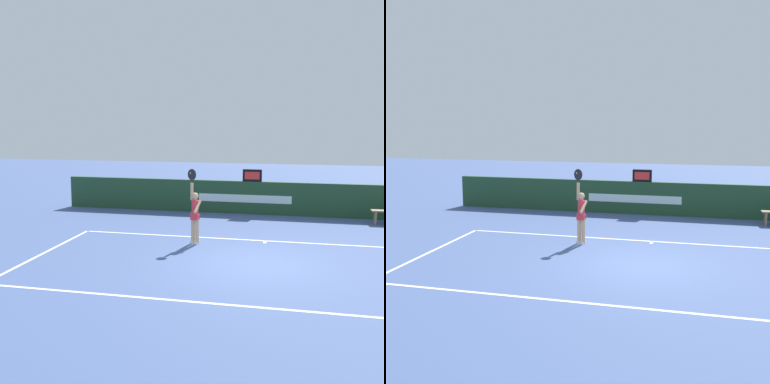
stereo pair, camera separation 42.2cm
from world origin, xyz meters
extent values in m
plane|color=#415689|center=(0.00, 0.00, 0.00)|extent=(60.00, 60.00, 0.00)
cube|color=white|center=(0.00, 2.60, 0.00)|extent=(12.06, 0.09, 0.00)
cube|color=white|center=(0.00, -2.96, 0.00)|extent=(12.06, 0.09, 0.00)
cube|color=white|center=(-6.03, -0.18, 0.00)|extent=(0.09, 5.65, 0.00)
cube|color=white|center=(0.00, 2.45, 0.00)|extent=(0.09, 0.30, 0.00)
cube|color=#204327|center=(0.00, 6.97, 0.66)|extent=(17.50, 0.21, 1.32)
cube|color=silver|center=(-1.19, 6.86, 0.63)|extent=(3.73, 0.01, 0.31)
cube|color=black|center=(-0.89, 6.97, 1.56)|extent=(0.76, 0.15, 0.48)
cube|color=red|center=(-0.89, 6.89, 1.56)|extent=(0.59, 0.01, 0.30)
cylinder|color=tan|center=(-2.01, 1.78, 0.39)|extent=(0.11, 0.11, 0.79)
cylinder|color=tan|center=(-2.15, 1.80, 0.39)|extent=(0.11, 0.11, 0.79)
cube|color=white|center=(-2.01, 1.76, 0.04)|extent=(0.15, 0.26, 0.07)
cube|color=white|center=(-2.15, 1.79, 0.04)|extent=(0.15, 0.26, 0.07)
cylinder|color=red|center=(-2.08, 1.79, 1.07)|extent=(0.21, 0.21, 0.56)
cube|color=red|center=(-2.08, 1.79, 0.83)|extent=(0.27, 0.24, 0.16)
sphere|color=tan|center=(-2.08, 1.79, 1.47)|extent=(0.21, 0.21, 0.21)
cylinder|color=tan|center=(-2.18, 1.81, 1.61)|extent=(0.11, 0.11, 0.52)
cylinder|color=tan|center=(-1.99, 1.71, 1.16)|extent=(0.18, 0.44, 0.36)
ellipsoid|color=black|center=(-2.18, 1.81, 2.12)|extent=(0.28, 0.09, 0.34)
cylinder|color=black|center=(-2.18, 1.81, 1.93)|extent=(0.03, 0.03, 0.18)
sphere|color=#CFE031|center=(-2.22, 1.83, 2.16)|extent=(0.07, 0.07, 0.07)
cube|color=#8D7151|center=(3.68, 6.04, 0.25)|extent=(0.08, 0.32, 0.49)
camera|label=1|loc=(1.10, -12.41, 3.74)|focal=45.62mm
camera|label=2|loc=(1.51, -12.31, 3.74)|focal=45.62mm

